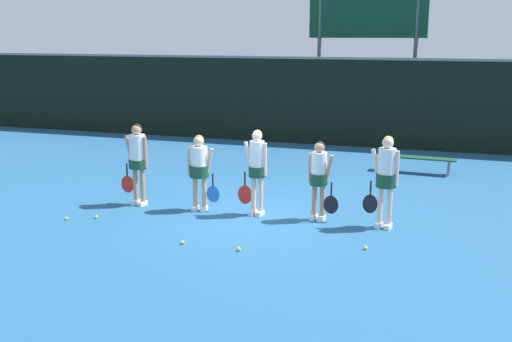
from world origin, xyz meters
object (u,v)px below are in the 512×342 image
(player_2, at_px, (257,166))
(player_3, at_px, (319,174))
(tennis_ball_1, at_px, (96,217))
(scoreboard, at_px, (367,20))
(player_4, at_px, (386,174))
(player_1, at_px, (199,166))
(tennis_ball_4, at_px, (183,242))
(tennis_ball_2, at_px, (366,248))
(tennis_ball_3, at_px, (239,249))
(player_0, at_px, (137,157))
(tennis_ball_0, at_px, (66,218))
(bench_courtside, at_px, (417,159))

(player_2, relative_size, player_3, 1.11)
(tennis_ball_1, bearing_deg, scoreboard, 70.36)
(player_4, bearing_deg, player_1, -169.72)
(player_1, bearing_deg, tennis_ball_4, -81.72)
(tennis_ball_2, xyz_separation_m, tennis_ball_3, (-2.08, -0.75, 0.00))
(tennis_ball_2, bearing_deg, player_4, 83.14)
(player_0, height_order, tennis_ball_2, player_0)
(tennis_ball_0, bearing_deg, player_3, 18.26)
(tennis_ball_3, bearing_deg, player_4, 42.91)
(bench_courtside, relative_size, player_3, 1.27)
(tennis_ball_1, relative_size, tennis_ball_3, 0.98)
(player_3, xyz_separation_m, tennis_ball_4, (-2.00, -2.17, -0.91))
(scoreboard, bearing_deg, tennis_ball_0, -111.59)
(player_0, distance_m, tennis_ball_2, 5.38)
(tennis_ball_3, bearing_deg, scoreboard, 87.67)
(player_2, xyz_separation_m, player_3, (1.29, 0.06, -0.10))
(player_4, height_order, tennis_ball_0, player_4)
(bench_courtside, distance_m, player_2, 5.79)
(player_0, relative_size, tennis_ball_2, 27.52)
(tennis_ball_1, distance_m, tennis_ball_4, 2.45)
(tennis_ball_0, relative_size, tennis_ball_2, 0.99)
(player_1, bearing_deg, player_2, -3.49)
(player_2, height_order, tennis_ball_3, player_2)
(player_4, bearing_deg, scoreboard, 110.44)
(tennis_ball_3, bearing_deg, player_3, 66.92)
(tennis_ball_3, relative_size, tennis_ball_4, 1.01)
(bench_courtside, relative_size, tennis_ball_2, 31.40)
(player_3, xyz_separation_m, player_4, (1.31, -0.10, 0.13))
(player_4, bearing_deg, player_3, -174.30)
(player_1, xyz_separation_m, tennis_ball_0, (-2.30, -1.48, -0.93))
(player_1, relative_size, player_3, 1.01)
(tennis_ball_2, bearing_deg, tennis_ball_1, 178.91)
(player_3, relative_size, tennis_ball_2, 24.67)
(tennis_ball_1, xyz_separation_m, tennis_ball_3, (3.38, -0.85, 0.00))
(player_1, xyz_separation_m, tennis_ball_1, (-1.77, -1.21, -0.93))
(player_0, xyz_separation_m, player_2, (2.68, 0.08, -0.03))
(tennis_ball_0, height_order, tennis_ball_2, same)
(bench_courtside, height_order, player_4, player_4)
(scoreboard, height_order, tennis_ball_1, scoreboard)
(scoreboard, relative_size, tennis_ball_3, 77.48)
(bench_courtside, xyz_separation_m, player_2, (-2.92, -4.95, 0.66))
(player_3, bearing_deg, tennis_ball_1, -154.38)
(tennis_ball_0, bearing_deg, tennis_ball_4, -11.42)
(bench_courtside, relative_size, tennis_ball_1, 30.48)
(tennis_ball_1, bearing_deg, tennis_ball_2, -1.09)
(player_2, height_order, tennis_ball_1, player_2)
(player_4, xyz_separation_m, tennis_ball_3, (-2.24, -2.08, -1.04))
(scoreboard, relative_size, tennis_ball_2, 81.53)
(tennis_ball_0, distance_m, tennis_ball_1, 0.59)
(player_4, relative_size, tennis_ball_2, 27.58)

